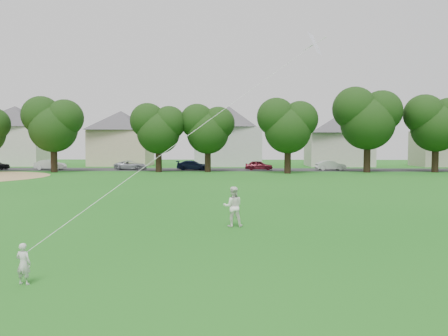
{
  "coord_description": "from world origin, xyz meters",
  "views": [
    {
      "loc": [
        1.62,
        -12.37,
        3.05
      ],
      "look_at": [
        1.1,
        2.0,
        2.3
      ],
      "focal_mm": 35.0,
      "sensor_mm": 36.0,
      "label": 1
    }
  ],
  "objects": [
    {
      "name": "parked_cars",
      "position": [
        -9.25,
        41.0,
        0.6
      ],
      "size": [
        45.44,
        2.02,
        1.24
      ],
      "color": "black",
      "rests_on": "ground"
    },
    {
      "name": "older_boy",
      "position": [
        1.37,
        3.85,
        0.75
      ],
      "size": [
        0.78,
        0.64,
        1.51
      ],
      "primitive_type": "imported",
      "rotation": [
        0.0,
        0.0,
        3.24
      ],
      "color": "white",
      "rests_on": "ground"
    },
    {
      "name": "ground",
      "position": [
        0.0,
        0.0,
        0.0
      ],
      "size": [
        160.0,
        160.0,
        0.0
      ],
      "primitive_type": "plane",
      "color": "#165E15",
      "rests_on": "ground"
    },
    {
      "name": "street",
      "position": [
        0.0,
        42.0,
        0.01
      ],
      "size": [
        90.0,
        7.0,
        0.01
      ],
      "primitive_type": "cube",
      "color": "#2D2D30",
      "rests_on": "ground"
    },
    {
      "name": "tree_row",
      "position": [
        3.67,
        36.32,
        6.06
      ],
      "size": [
        83.34,
        7.9,
        10.42
      ],
      "color": "black",
      "rests_on": "ground"
    },
    {
      "name": "house_row",
      "position": [
        -1.26,
        52.0,
        5.1
      ],
      "size": [
        77.67,
        13.76,
        10.46
      ],
      "color": "silver",
      "rests_on": "ground"
    },
    {
      "name": "toddler",
      "position": [
        -3.11,
        -3.13,
        0.46
      ],
      "size": [
        0.37,
        0.27,
        0.92
      ],
      "primitive_type": "imported",
      "rotation": [
        0.0,
        0.0,
        3.0
      ],
      "color": "silver",
      "rests_on": "ground"
    },
    {
      "name": "kite",
      "position": [
        0.92,
        2.09,
        4.11
      ],
      "size": [
        4.47,
        5.81,
        14.88
      ],
      "color": "white",
      "rests_on": "ground"
    }
  ]
}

